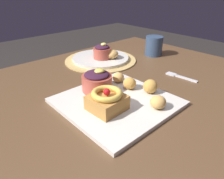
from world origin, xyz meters
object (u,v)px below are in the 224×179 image
Objects in this scene: cake_slice at (108,100)px; fritter_extra at (118,77)px; fritter_middle at (158,102)px; back_ramekin at (102,52)px; berry_ramekin at (97,81)px; back_plate at (101,58)px; front_plate at (116,102)px; coffee_mug at (154,46)px; fritter_front at (130,83)px; fork at (179,76)px; back_pastry at (112,54)px; fritter_back at (150,86)px.

cake_slice reaches higher than fritter_extra.
cake_slice is 2.12× the size of fritter_middle.
back_ramekin is at bearing 70.10° from fritter_middle.
back_plate is at bearing 48.45° from berry_ramekin.
front_plate is 6.83× the size of fritter_middle.
fritter_front is at bearing -153.34° from coffee_mug.
back_plate is 2.81× the size of coffee_mug.
back_ramekin is (0.26, 0.33, 0.01)m from cake_slice.
fork is at bearing -11.68° from fritter_front.
back_pastry is 0.23m from coffee_mug.
back_pastry is at bearing 38.62° from berry_ramekin.
cake_slice is at bearing -161.91° from fritter_front.
back_plate is at bearing 77.58° from back_ramekin.
coffee_mug is at bearing 15.08° from berry_ramekin.
cake_slice is 0.97× the size of berry_ramekin.
fritter_front is 0.17× the size of back_plate.
back_pastry is at bearing 46.16° from cake_slice.
front_plate is 0.51m from coffee_mug.
fritter_back is at bearing 90.89° from fork.
fork is (0.31, -0.11, -0.04)m from berry_ramekin.
berry_ramekin reaches higher than fritter_extra.
fritter_front is at bearing -113.40° from back_ramekin.
fritter_middle is 0.49× the size of coffee_mug.
berry_ramekin is 1.22× the size of back_ramekin.
berry_ramekin reaches higher than fritter_middle.
fork is (0.26, 0.09, -0.03)m from fritter_middle.
back_plate is at bearing 12.80° from fork.
fritter_middle is 0.97× the size of fritter_back.
fritter_extra is at bearing 43.54° from front_plate.
fritter_extra is 0.27m from back_plate.
cake_slice is at bearing -160.22° from front_plate.
berry_ramekin is at bearing 142.69° from fritter_front.
berry_ramekin is at bearing -133.23° from back_ramekin.
coffee_mug is (0.40, 0.32, 0.02)m from fritter_middle.
coffee_mug reaches higher than fritter_extra.
fritter_extra is at bearing -116.13° from back_plate.
back_pastry is (0.24, 0.19, -0.01)m from berry_ramekin.
back_ramekin reaches higher than fritter_middle.
back_ramekin is at bearing 74.67° from fritter_back.
fork is 0.28m from coffee_mug.
cake_slice is at bearing 138.56° from fritter_middle.
fritter_back is at bearing -144.05° from coffee_mug.
cake_slice is 1.03× the size of coffee_mug.
fritter_front is at bearing 18.09° from cake_slice.
cake_slice is 2.05× the size of fritter_back.
fritter_back is (0.16, -0.02, -0.01)m from cake_slice.
back_pastry is at bearing 58.93° from fritter_front.
cake_slice is 0.41m from back_pastry.
back_ramekin is 0.35m from fork.
back_plate is 2.07× the size of fork.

